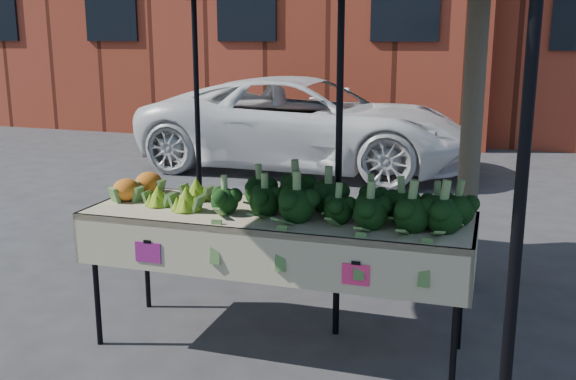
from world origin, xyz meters
The scene contains 6 objects.
ground centered at (0.00, 0.00, 0.00)m, with size 90.00×90.00×0.00m, color #303033.
table centered at (0.17, -0.14, 0.45)m, with size 2.43×0.89×0.90m.
canopy centered at (0.12, 0.25, 1.37)m, with size 3.16×3.16×2.74m, color black, non-canonical shape.
broccoli_heap centered at (0.56, -0.12, 1.03)m, with size 1.60×0.57×0.26m, color black.
romanesco_cluster centered at (-0.49, -0.16, 1.00)m, with size 0.43×0.47×0.20m, color #94A320.
cauliflower_pair centered at (-0.86, -0.08, 0.99)m, with size 0.23×0.43×0.18m, color orange.
Camera 1 is at (1.56, -3.81, 1.95)m, focal length 40.85 mm.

